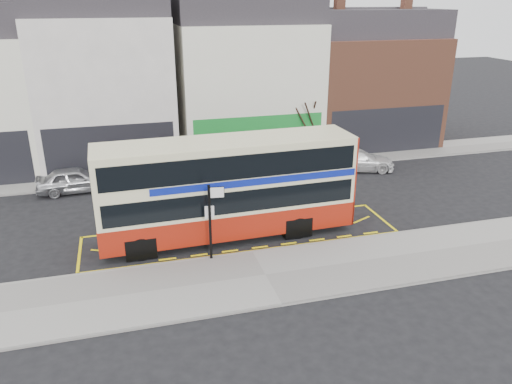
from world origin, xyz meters
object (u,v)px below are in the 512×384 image
object	(u,v)px
car_silver	(76,180)
car_grey	(218,171)
double_decker_bus	(228,187)
bus_stop_post	(211,215)
car_white	(357,160)
street_tree_right	(303,108)

from	to	relation	value
car_silver	car_grey	bearing A→B (deg)	-96.44
double_decker_bus	bus_stop_post	size ratio (longest dim) A/B	3.54
car_white	double_decker_bus	bearing A→B (deg)	140.76
bus_stop_post	street_tree_right	world-z (taller)	street_tree_right
double_decker_bus	car_white	world-z (taller)	double_decker_bus
bus_stop_post	street_tree_right	size ratio (longest dim) A/B	0.62
double_decker_bus	street_tree_right	world-z (taller)	street_tree_right
car_silver	street_tree_right	world-z (taller)	street_tree_right
car_silver	car_grey	distance (m)	7.91
car_white	street_tree_right	size ratio (longest dim) A/B	0.89
bus_stop_post	car_white	xyz separation A→B (m)	(10.79, 8.98, -1.38)
double_decker_bus	car_grey	distance (m)	7.28
car_grey	street_tree_right	size ratio (longest dim) A/B	0.79
double_decker_bus	bus_stop_post	xyz separation A→B (m)	(-1.15, -2.13, -0.30)
bus_stop_post	car_grey	bearing A→B (deg)	83.02
car_silver	car_white	xyz separation A→B (m)	(16.60, -0.69, -0.04)
car_silver	street_tree_right	xyz separation A→B (m)	(14.02, 2.16, 2.76)
bus_stop_post	car_silver	xyz separation A→B (m)	(-5.81, 9.67, -1.34)
bus_stop_post	car_white	bearing A→B (deg)	45.61
double_decker_bus	bus_stop_post	distance (m)	2.44
double_decker_bus	car_silver	distance (m)	10.39
car_silver	car_grey	world-z (taller)	car_silver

